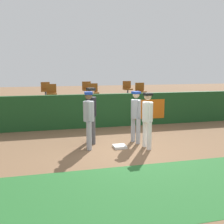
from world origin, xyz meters
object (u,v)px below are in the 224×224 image
at_px(seat_back_right, 127,88).
at_px(seat_front_left, 52,92).
at_px(first_base, 120,146).
at_px(player_coach_visitor, 136,113).
at_px(seat_back_center, 87,88).
at_px(seat_front_right, 140,90).
at_px(player_runner_visitor, 89,116).
at_px(seat_back_left, 45,89).
at_px(player_fielder_home, 147,117).
at_px(seat_front_center, 93,91).
at_px(player_umpire, 91,111).

height_order(seat_back_right, seat_front_left, same).
distance_m(first_base, player_coach_visitor, 1.28).
distance_m(seat_back_center, seat_front_right, 3.00).
bearing_deg(player_runner_visitor, first_base, 86.06).
xyz_separation_m(player_runner_visitor, seat_front_left, (-0.98, 4.44, 0.38)).
height_order(seat_back_left, seat_front_left, same).
xyz_separation_m(player_runner_visitor, seat_back_left, (-1.23, 6.24, 0.38)).
bearing_deg(seat_back_center, first_base, -89.78).
height_order(player_runner_visitor, seat_back_center, player_runner_visitor).
bearing_deg(player_runner_visitor, player_fielder_home, 83.27).
distance_m(seat_back_right, seat_front_right, 1.80).
xyz_separation_m(seat_front_center, seat_back_left, (-2.19, 1.80, 0.00)).
xyz_separation_m(first_base, seat_front_left, (-1.94, 4.60, 1.38)).
bearing_deg(seat_back_center, seat_front_right, -36.89).
distance_m(seat_back_center, seat_front_left, 2.63).
distance_m(seat_front_center, seat_back_center, 1.80).
height_order(seat_back_center, seat_back_left, same).
xyz_separation_m(player_coach_visitor, seat_back_right, (1.57, 5.95, 0.41)).
relative_size(first_base, player_runner_visitor, 0.22).
bearing_deg(player_coach_visitor, seat_back_left, -169.00).
height_order(seat_back_left, seat_front_right, same).
relative_size(player_fielder_home, player_runner_visitor, 0.98).
bearing_deg(seat_back_left, seat_back_right, 0.00).
bearing_deg(seat_front_left, seat_front_right, 0.00).
xyz_separation_m(player_umpire, seat_back_center, (0.75, 5.60, 0.34)).
relative_size(player_fielder_home, seat_front_right, 2.10).
xyz_separation_m(player_runner_visitor, player_umpire, (0.19, 0.64, 0.04)).
xyz_separation_m(player_coach_visitor, player_umpire, (-1.46, 0.35, 0.07)).
distance_m(seat_front_center, seat_back_right, 2.89).
bearing_deg(player_coach_visitor, seat_front_left, -162.50).
relative_size(player_runner_visitor, seat_front_center, 2.14).
bearing_deg(seat_back_right, player_runner_visitor, -117.33).
distance_m(first_base, seat_back_left, 6.91).
bearing_deg(seat_front_left, player_coach_visitor, -57.64).
height_order(seat_front_center, seat_front_right, same).
bearing_deg(player_coach_visitor, seat_front_center, 174.57).
distance_m(first_base, seat_front_left, 5.18).
relative_size(seat_front_left, seat_front_right, 1.00).
distance_m(player_coach_visitor, player_umpire, 1.51).
relative_size(player_coach_visitor, seat_front_left, 2.09).
distance_m(player_fielder_home, seat_front_left, 5.59).
distance_m(player_runner_visitor, player_umpire, 0.67).
relative_size(player_umpire, seat_back_left, 2.23).
relative_size(player_coach_visitor, seat_back_right, 2.09).
bearing_deg(seat_front_left, player_runner_visitor, -77.54).
bearing_deg(player_fielder_home, seat_back_center, -176.68).
xyz_separation_m(player_fielder_home, seat_back_left, (-3.03, 6.64, 0.41)).
height_order(seat_back_left, seat_back_right, same).
xyz_separation_m(player_runner_visitor, seat_back_center, (0.93, 6.24, 0.38)).
distance_m(seat_back_center, seat_back_left, 2.17).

